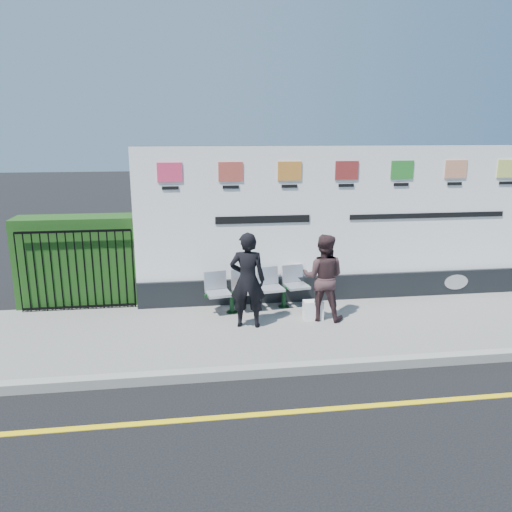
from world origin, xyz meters
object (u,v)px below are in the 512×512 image
at_px(billboard, 343,234).
at_px(woman_left, 248,280).
at_px(bench, 258,299).
at_px(woman_right, 323,277).

relative_size(billboard, woman_left, 4.85).
distance_m(billboard, bench, 2.11).
bearing_deg(billboard, woman_left, -148.47).
distance_m(billboard, woman_right, 1.39).
xyz_separation_m(bench, woman_left, (-0.30, -0.77, 0.62)).
bearing_deg(woman_right, billboard, -99.97).
bearing_deg(bench, woman_right, -39.25).
height_order(woman_left, woman_right, woman_left).
xyz_separation_m(billboard, woman_left, (-2.04, -1.25, -0.48)).
distance_m(woman_left, woman_right, 1.37).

